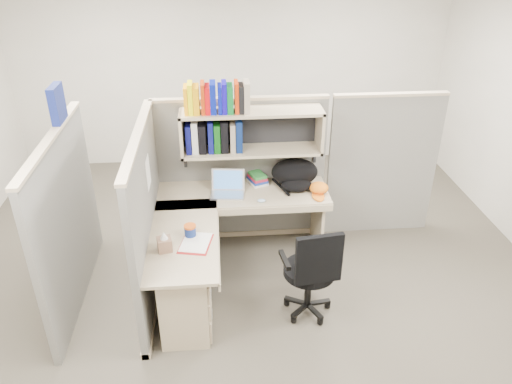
{
  "coord_description": "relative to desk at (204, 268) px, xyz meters",
  "views": [
    {
      "loc": [
        -0.25,
        -3.9,
        3.17
      ],
      "look_at": [
        0.11,
        0.25,
        0.9
      ],
      "focal_mm": 35.0,
      "sensor_mm": 36.0,
      "label": 1
    }
  ],
  "objects": [
    {
      "name": "backpack",
      "position": [
        0.96,
        0.92,
        0.43
      ],
      "size": [
        0.49,
        0.39,
        0.29
      ],
      "primitive_type": null,
      "rotation": [
        0.0,
        0.0,
        0.02
      ],
      "color": "black",
      "rests_on": "desk"
    },
    {
      "name": "cubicle",
      "position": [
        0.04,
        0.74,
        0.47
      ],
      "size": [
        3.79,
        1.84,
        1.95
      ],
      "color": "slate",
      "rests_on": "ground"
    },
    {
      "name": "task_chair",
      "position": [
        0.93,
        -0.19,
        -0.1
      ],
      "size": [
        0.53,
        0.49,
        0.97
      ],
      "color": "black",
      "rests_on": "ground"
    },
    {
      "name": "mouse",
      "position": [
        0.58,
        0.64,
        0.31
      ],
      "size": [
        0.09,
        0.07,
        0.03
      ],
      "primitive_type": "ellipsoid",
      "rotation": [
        0.0,
        0.0,
        0.23
      ],
      "color": "#9BBBDC",
      "rests_on": "desk"
    },
    {
      "name": "paper_cup",
      "position": [
        0.36,
        1.06,
        0.34
      ],
      "size": [
        0.08,
        0.08,
        0.11
      ],
      "primitive_type": "cylinder",
      "rotation": [
        0.0,
        0.0,
        -0.12
      ],
      "color": "white",
      "rests_on": "desk"
    },
    {
      "name": "room_shell",
      "position": [
        0.41,
        0.29,
        1.18
      ],
      "size": [
        6.0,
        6.0,
        6.0
      ],
      "color": "#B8B3A6",
      "rests_on": "ground"
    },
    {
      "name": "loose_paper",
      "position": [
        -0.05,
        -0.01,
        0.29
      ],
      "size": [
        0.29,
        0.35,
        0.0
      ],
      "primitive_type": null,
      "rotation": [
        0.0,
        0.0,
        -0.21
      ],
      "color": "white",
      "rests_on": "desk"
    },
    {
      "name": "snack_canister",
      "position": [
        -0.1,
        0.1,
        0.35
      ],
      "size": [
        0.11,
        0.11,
        0.11
      ],
      "color": "navy",
      "rests_on": "desk"
    },
    {
      "name": "book_stack",
      "position": [
        0.57,
        1.05,
        0.34
      ],
      "size": [
        0.23,
        0.27,
        0.11
      ],
      "primitive_type": null,
      "rotation": [
        0.0,
        0.0,
        0.37
      ],
      "color": "slate",
      "rests_on": "desk"
    },
    {
      "name": "tissue_box",
      "position": [
        -0.31,
        -0.1,
        0.38
      ],
      "size": [
        0.14,
        0.14,
        0.18
      ],
      "primitive_type": null,
      "rotation": [
        0.0,
        0.0,
        0.22
      ],
      "color": "#8C664F",
      "rests_on": "desk"
    },
    {
      "name": "desk",
      "position": [
        0.0,
        0.0,
        0.0
      ],
      "size": [
        1.74,
        1.75,
        0.73
      ],
      "color": "tan",
      "rests_on": "ground"
    },
    {
      "name": "laptop",
      "position": [
        0.25,
        0.81,
        0.41
      ],
      "size": [
        0.37,
        0.37,
        0.24
      ],
      "primitive_type": null,
      "rotation": [
        0.0,
        0.0,
        -0.12
      ],
      "color": "silver",
      "rests_on": "desk"
    },
    {
      "name": "ground",
      "position": [
        0.41,
        0.29,
        -0.44
      ],
      "size": [
        6.0,
        6.0,
        0.0
      ],
      "primitive_type": "plane",
      "color": "#38332B",
      "rests_on": "ground"
    },
    {
      "name": "orange_cap",
      "position": [
        1.18,
        0.79,
        0.34
      ],
      "size": [
        0.24,
        0.27,
        0.11
      ],
      "primitive_type": null,
      "rotation": [
        0.0,
        0.0,
        -0.24
      ],
      "color": "orange",
      "rests_on": "desk"
    }
  ]
}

